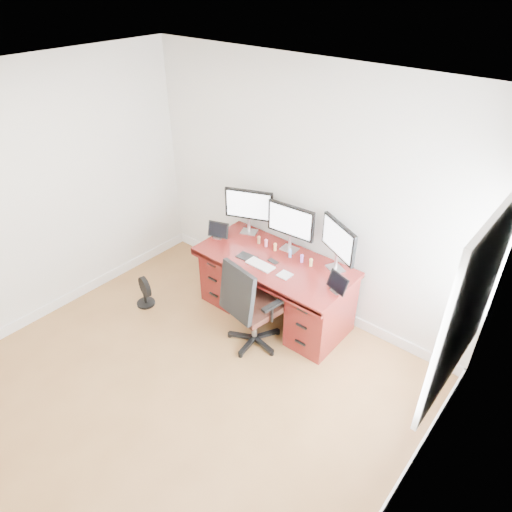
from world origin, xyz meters
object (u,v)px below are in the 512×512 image
Objects in this scene: floor_fan at (144,292)px; monitor_center at (291,222)px; desk at (275,285)px; office_chair at (251,319)px; keyboard at (260,265)px.

monitor_center is at bearing 55.51° from floor_fan.
monitor_center reaches higher than desk.
keyboard is at bearing 123.87° from office_chair.
office_chair reaches higher than floor_fan.
monitor_center reaches higher than keyboard.
desk is 0.72m from monitor_center.
keyboard is (-0.05, -0.20, 0.36)m from desk.
desk is 4.66× the size of floor_fan.
office_chair is at bearing -86.39° from monitor_center.
floor_fan is at bearing -143.58° from monitor_center.
monitor_center is (0.00, 0.24, 0.68)m from desk.
desk is 3.08× the size of monitor_center.
desk is 1.66× the size of office_chair.
desk is 5.53× the size of keyboard.
floor_fan is at bearing -158.15° from office_chair.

